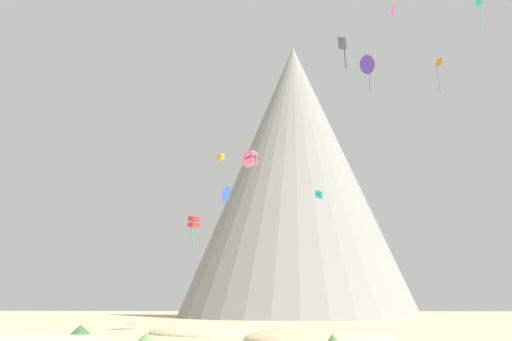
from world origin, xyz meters
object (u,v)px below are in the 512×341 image
object	(u,v)px
rock_massif	(300,181)
kite_cyan_high	(480,6)
bush_far_right	(146,337)
bush_low_patch	(32,337)
kite_orange_high	(439,67)
kite_black_high	(343,46)
bush_near_right	(81,329)
kite_blue_mid	(226,194)
bush_far_left	(75,337)
kite_magenta_high	(394,10)
kite_teal_mid	(319,195)
kite_rainbow_mid	(250,159)
kite_gold_high	(221,158)
kite_indigo_high	(368,65)
kite_red_low	(194,222)

from	to	relation	value
rock_massif	kite_cyan_high	bearing A→B (deg)	-72.66
bush_far_right	bush_low_patch	distance (m)	9.65
kite_orange_high	kite_black_high	xyz separation A→B (m)	(-15.56, -23.57, -7.69)
bush_near_right	bush_far_right	world-z (taller)	bush_near_right
kite_black_high	kite_blue_mid	bearing A→B (deg)	157.75
bush_far_left	kite_blue_mid	xyz separation A→B (m)	(8.49, 26.87, 16.76)
kite_magenta_high	kite_teal_mid	distance (m)	27.34
kite_cyan_high	bush_near_right	bearing A→B (deg)	-101.48
kite_blue_mid	kite_teal_mid	bearing A→B (deg)	136.15
kite_rainbow_mid	kite_black_high	distance (m)	14.98
kite_teal_mid	kite_black_high	distance (m)	29.00
bush_far_left	kite_cyan_high	xyz separation A→B (m)	(39.29, 14.79, 35.98)
kite_black_high	bush_low_patch	bearing A→B (deg)	-134.23
bush_low_patch	kite_magenta_high	size ratio (longest dim) A/B	1.61
rock_massif	kite_gold_high	distance (m)	39.38
kite_cyan_high	kite_orange_high	bearing A→B (deg)	165.67
bush_far_left	kite_black_high	bearing A→B (deg)	15.55
bush_near_right	kite_black_high	xyz separation A→B (m)	(25.94, -3.33, 27.34)
kite_gold_high	rock_massif	bearing A→B (deg)	-166.04
bush_far_left	rock_massif	bearing A→B (deg)	77.00
bush_far_right	bush_low_patch	size ratio (longest dim) A/B	0.56
kite_indigo_high	bush_far_right	bearing A→B (deg)	98.61
rock_massif	kite_magenta_high	world-z (taller)	rock_massif
kite_magenta_high	kite_red_low	xyz separation A→B (m)	(-24.66, -11.00, -30.33)
kite_blue_mid	bush_low_patch	bearing A→B (deg)	-6.78
kite_rainbow_mid	bush_far_left	bearing A→B (deg)	-26.39
kite_magenta_high	kite_orange_high	xyz separation A→B (m)	(6.78, 4.96, -6.27)
kite_black_high	kite_red_low	bearing A→B (deg)	-172.38
bush_low_patch	rock_massif	size ratio (longest dim) A/B	0.03
kite_blue_mid	kite_cyan_high	size ratio (longest dim) A/B	0.49
kite_magenta_high	kite_cyan_high	xyz separation A→B (m)	(7.85, -10.12, -5.50)
kite_cyan_high	kite_black_high	bearing A→B (deg)	-81.36
kite_indigo_high	kite_red_low	xyz separation A→B (m)	(-20.68, -9.77, -21.95)
kite_indigo_high	kite_black_high	distance (m)	18.88
kite_teal_mid	bush_low_patch	bearing A→B (deg)	151.52
bush_far_right	rock_massif	xyz separation A→B (m)	(12.77, 81.31, 30.14)
kite_magenta_high	kite_indigo_high	distance (m)	9.36
bush_near_right	kite_teal_mid	world-z (taller)	kite_teal_mid
bush_low_patch	bush_far_right	bearing A→B (deg)	-5.33
bush_far_right	kite_gold_high	size ratio (longest dim) A/B	1.11
bush_low_patch	kite_blue_mid	size ratio (longest dim) A/B	1.02
kite_gold_high	kite_orange_high	size ratio (longest dim) A/B	0.23
kite_blue_mid	kite_cyan_high	world-z (taller)	kite_cyan_high
rock_massif	kite_magenta_high	bearing A→B (deg)	-77.14
kite_rainbow_mid	kite_cyan_high	size ratio (longest dim) A/B	0.34
bush_far_left	kite_black_high	distance (m)	36.19
bush_low_patch	kite_indigo_high	xyz separation A→B (m)	(31.16, 23.25, 33.12)
kite_blue_mid	kite_cyan_high	bearing A→B (deg)	86.56
kite_orange_high	kite_cyan_high	bearing A→B (deg)	-166.70
kite_indigo_high	kite_red_low	distance (m)	31.70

